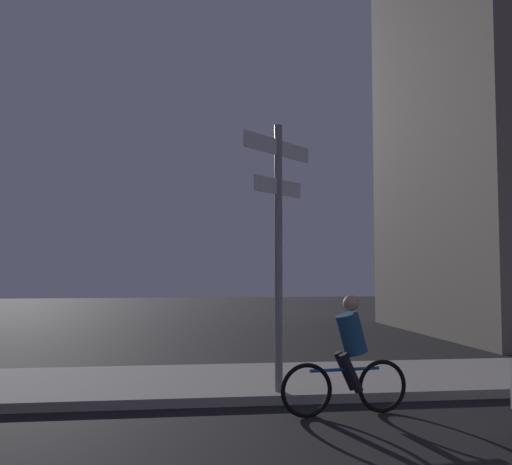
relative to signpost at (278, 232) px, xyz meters
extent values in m
cube|color=#9E9991|center=(1.35, 1.18, -2.47)|extent=(40.00, 2.99, 0.14)
cylinder|color=gray|center=(0.00, 0.00, -0.37)|extent=(0.12, 0.12, 4.05)
cube|color=white|center=(0.00, 0.00, 1.30)|extent=(1.21, 1.21, 0.24)
cube|color=white|center=(0.00, 0.00, 0.69)|extent=(0.87, 0.87, 0.24)
torus|color=black|center=(0.19, -1.07, -2.18)|extent=(0.72, 0.15, 0.72)
torus|color=black|center=(1.28, -0.93, -2.18)|extent=(0.72, 0.15, 0.72)
cylinder|color=#1959A5|center=(0.73, -1.00, -1.93)|extent=(1.00, 0.17, 0.04)
cylinder|color=navy|center=(0.83, -0.99, -1.45)|extent=(0.49, 0.38, 0.61)
sphere|color=tan|center=(0.83, -0.99, -1.04)|extent=(0.22, 0.22, 0.22)
cylinder|color=black|center=(0.79, -1.08, -1.96)|extent=(0.35, 0.16, 0.55)
cylinder|color=black|center=(0.77, -0.91, -1.96)|extent=(0.35, 0.16, 0.55)
camera|label=1|loc=(-1.52, -8.79, -0.59)|focal=41.15mm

